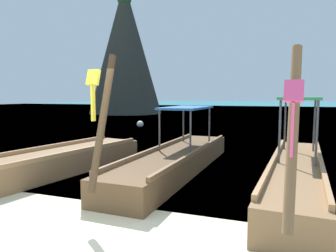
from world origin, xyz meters
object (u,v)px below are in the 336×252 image
Objects in this scene: longtail_boat_yellow_ribbon at (177,159)px; karst_rock at (126,50)px; mooring_buoy_near at (140,124)px; longtail_boat_pink_ribbon at (296,173)px; longtail_boat_orange_ribbon at (62,161)px.

longtail_boat_yellow_ribbon is 0.49× the size of karst_rock.
longtail_boat_yellow_ribbon is at bearing -60.19° from mooring_buoy_near.
mooring_buoy_near is at bearing -59.61° from karst_rock.
longtail_boat_pink_ribbon reaches higher than mooring_buoy_near.
karst_rock reaches higher than longtail_boat_yellow_ribbon.
longtail_boat_pink_ribbon is at bearing -50.89° from mooring_buoy_near.
mooring_buoy_near is (8.21, -13.99, -6.95)m from karst_rock.
longtail_boat_yellow_ribbon reaches higher than longtail_boat_orange_ribbon.
longtail_boat_pink_ribbon reaches higher than longtail_boat_orange_ribbon.
karst_rock is at bearing 120.15° from longtail_boat_yellow_ribbon.
longtail_boat_yellow_ribbon is 3.04m from longtail_boat_pink_ribbon.
mooring_buoy_near is at bearing 129.11° from longtail_boat_pink_ribbon.
longtail_boat_pink_ribbon is 16.52× the size of mooring_buoy_near.
longtail_boat_orange_ribbon is 28.47m from karst_rock.
longtail_boat_orange_ribbon is at bearing -175.67° from longtail_boat_pink_ribbon.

